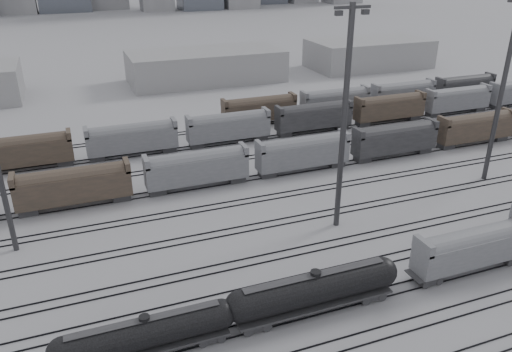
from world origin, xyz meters
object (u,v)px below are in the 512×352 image
object	(u,v)px
tank_car_a	(146,334)
light_mast_c	(344,117)
tank_car_b	(315,290)
hopper_car_a	(474,246)

from	to	relation	value
tank_car_a	light_mast_c	xyz separation A→B (m)	(26.18, 13.98, 11.99)
tank_car_a	tank_car_b	xyz separation A→B (m)	(15.90, 0.00, 0.28)
tank_car_a	hopper_car_a	bearing A→B (deg)	0.00
tank_car_a	hopper_car_a	xyz separation A→B (m)	(34.81, 0.00, 0.87)
hopper_car_a	light_mast_c	bearing A→B (deg)	121.66
tank_car_b	hopper_car_a	bearing A→B (deg)	0.00
tank_car_b	tank_car_a	bearing A→B (deg)	180.00
tank_car_a	hopper_car_a	world-z (taller)	hopper_car_a
hopper_car_a	light_mast_c	size ratio (longest dim) A/B	0.53
tank_car_a	hopper_car_a	distance (m)	34.82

